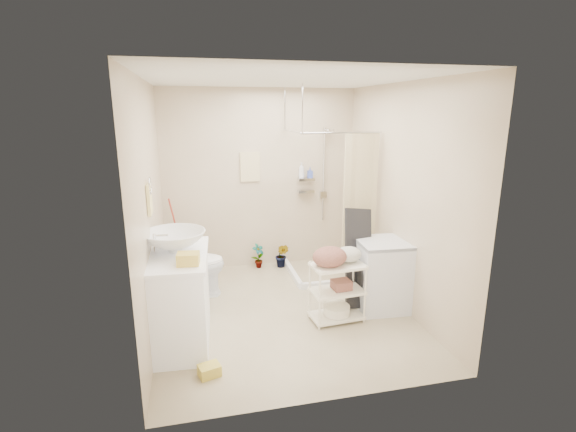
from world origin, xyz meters
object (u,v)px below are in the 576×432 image
washing_machine (381,275)px  vanity (179,298)px  laundry_rack (337,287)px  toilet (191,264)px

washing_machine → vanity: bearing=-170.0°
vanity → washing_machine: size_ratio=1.30×
washing_machine → laundry_rack: washing_machine is taller
vanity → washing_machine: vanity is taller
toilet → washing_machine: 2.34m
washing_machine → laundry_rack: (-0.61, -0.19, -0.02)m
vanity → laundry_rack: vanity is taller
vanity → laundry_rack: size_ratio=1.35×
vanity → laundry_rack: (1.69, 0.07, -0.07)m
vanity → toilet: (0.12, 1.10, -0.06)m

